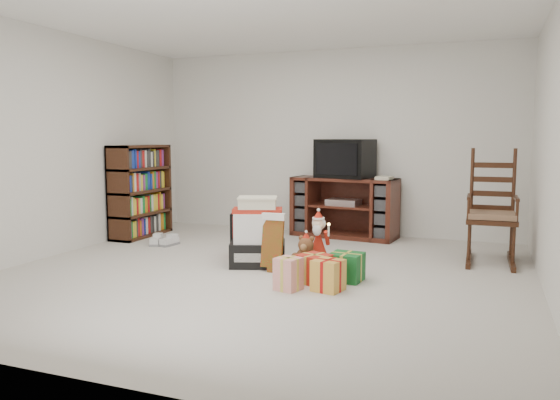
% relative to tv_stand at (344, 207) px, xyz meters
% --- Properties ---
extents(room, '(5.01, 5.01, 2.51)m').
position_rel_tv_stand_xyz_m(room, '(-0.25, -2.22, 0.85)').
color(room, beige).
rests_on(room, ground).
extents(tv_stand, '(1.43, 0.64, 0.79)m').
position_rel_tv_stand_xyz_m(tv_stand, '(0.00, 0.00, 0.00)').
color(tv_stand, '#4F1F16').
rests_on(tv_stand, floor).
extents(bookshelf, '(0.33, 1.00, 1.22)m').
position_rel_tv_stand_xyz_m(bookshelf, '(-2.55, -0.91, 0.19)').
color(bookshelf, '#3B1D10').
rests_on(bookshelf, floor).
extents(rocking_chair, '(0.51, 0.84, 1.25)m').
position_rel_tv_stand_xyz_m(rocking_chair, '(1.82, -0.86, 0.03)').
color(rocking_chair, '#3B1D10').
rests_on(rocking_chair, floor).
extents(gift_pile, '(0.66, 0.56, 0.70)m').
position_rel_tv_stand_xyz_m(gift_pile, '(-0.43, -1.92, -0.09)').
color(gift_pile, black).
rests_on(gift_pile, floor).
extents(red_suitcase, '(0.42, 0.31, 0.58)m').
position_rel_tv_stand_xyz_m(red_suitcase, '(-0.65, -1.60, -0.14)').
color(red_suitcase, maroon).
rests_on(red_suitcase, floor).
extents(stocking, '(0.27, 0.12, 0.58)m').
position_rel_tv_stand_xyz_m(stocking, '(-0.20, -2.07, -0.10)').
color(stocking, '#0C7013').
rests_on(stocking, floor).
extents(teddy_bear, '(0.23, 0.21, 0.34)m').
position_rel_tv_stand_xyz_m(teddy_bear, '(0.11, -1.94, -0.24)').
color(teddy_bear, brown).
rests_on(teddy_bear, floor).
extents(santa_figurine, '(0.28, 0.27, 0.58)m').
position_rel_tv_stand_xyz_m(santa_figurine, '(0.16, -1.70, -0.17)').
color(santa_figurine, '#AA2012').
rests_on(santa_figurine, floor).
extents(mrs_claus_figurine, '(0.27, 0.26, 0.55)m').
position_rel_tv_stand_xyz_m(mrs_claus_figurine, '(-0.86, -1.25, -0.18)').
color(mrs_claus_figurine, '#AA2012').
rests_on(mrs_claus_figurine, floor).
extents(sneaker_pair, '(0.34, 0.29, 0.10)m').
position_rel_tv_stand_xyz_m(sneaker_pair, '(-1.94, -1.35, -0.35)').
color(sneaker_pair, silver).
rests_on(sneaker_pair, floor).
extents(gift_cluster, '(0.54, 0.82, 0.25)m').
position_rel_tv_stand_xyz_m(gift_cluster, '(0.42, -2.46, -0.27)').
color(gift_cluster, '#B22214').
rests_on(gift_cluster, floor).
extents(crt_television, '(0.77, 0.63, 0.50)m').
position_rel_tv_stand_xyz_m(crt_television, '(0.00, -0.01, 0.65)').
color(crt_television, black).
rests_on(crt_television, tv_stand).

